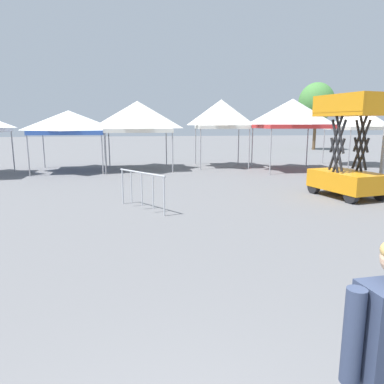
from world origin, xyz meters
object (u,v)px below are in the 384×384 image
Objects in this scene: tree_behind_tents_center at (316,102)px; canopy_tent_right_of_center at (69,122)px; canopy_tent_behind_right at (138,117)px; canopy_tent_behind_center at (360,119)px; scissor_lift at (348,165)px; crowd_barrier_mid_lot at (142,183)px; canopy_tent_far_left at (292,114)px; canopy_tent_left_of_center at (221,114)px.

canopy_tent_right_of_center is at bearing -148.68° from tree_behind_tents_center.
canopy_tent_behind_right is 1.07× the size of canopy_tent_behind_center.
crowd_barrier_mid_lot is (-6.72, -0.65, -0.30)m from scissor_lift.
tree_behind_tents_center is at bearing 51.92° from crowd_barrier_mid_lot.
crowd_barrier_mid_lot is at bearing -174.45° from scissor_lift.
canopy_tent_far_left is (7.79, -1.68, 0.15)m from canopy_tent_behind_right.
crowd_barrier_mid_lot is at bearing -91.00° from canopy_tent_behind_right.
scissor_lift is at bearing 5.55° from crowd_barrier_mid_lot.
tree_behind_tents_center is at bearing 36.08° from canopy_tent_behind_right.
canopy_tent_right_of_center is 13.20m from scissor_lift.
scissor_lift is (-5.97, -8.22, -1.63)m from canopy_tent_behind_center.
canopy_tent_left_of_center is (4.60, 0.47, 0.16)m from canopy_tent_behind_right.
canopy_tent_right_of_center is 1.06× the size of canopy_tent_behind_center.
canopy_tent_right_of_center is 9.88m from crowd_barrier_mid_lot.
canopy_tent_left_of_center is at bearing 102.17° from scissor_lift.
canopy_tent_right_of_center is 8.07m from canopy_tent_left_of_center.
canopy_tent_behind_right is 0.58× the size of tree_behind_tents_center.
tree_behind_tents_center reaches higher than canopy_tent_left_of_center.
crowd_barrier_mid_lot is at bearing -116.07° from canopy_tent_left_of_center.
scissor_lift is 6.76m from crowd_barrier_mid_lot.
canopy_tent_left_of_center is at bearing 4.07° from canopy_tent_right_of_center.
canopy_tent_behind_right is 1.07× the size of scissor_lift.
canopy_tent_behind_right is 0.97× the size of canopy_tent_far_left.
canopy_tent_far_left is 1.10× the size of canopy_tent_behind_center.
canopy_tent_far_left reaches higher than scissor_lift.
canopy_tent_behind_right is at bearing 127.29° from scissor_lift.
canopy_tent_behind_center is 1.86× the size of crowd_barrier_mid_lot.
canopy_tent_behind_right is 9.48m from crowd_barrier_mid_lot.
canopy_tent_right_of_center is at bearing 109.67° from crowd_barrier_mid_lot.
scissor_lift is at bearing -125.98° from canopy_tent_behind_center.
canopy_tent_behind_center is at bearing -1.05° from canopy_tent_right_of_center.
tree_behind_tents_center is (11.94, 11.58, 1.40)m from canopy_tent_left_of_center.
canopy_tent_right_of_center is 3.45m from canopy_tent_behind_right.
canopy_tent_left_of_center reaches higher than crowd_barrier_mid_lot.
canopy_tent_far_left is at bearing -12.17° from canopy_tent_behind_right.
canopy_tent_far_left is at bearing -122.50° from tree_behind_tents_center.
canopy_tent_left_of_center is at bearing 5.81° from canopy_tent_behind_right.
canopy_tent_left_of_center is 2.08× the size of crowd_barrier_mid_lot.
canopy_tent_behind_center is 1.00× the size of scissor_lift.
crowd_barrier_mid_lot is (-0.16, -9.27, -2.00)m from canopy_tent_behind_right.
canopy_tent_left_of_center is 1.12× the size of scissor_lift.
canopy_tent_behind_right is 0.96× the size of canopy_tent_left_of_center.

